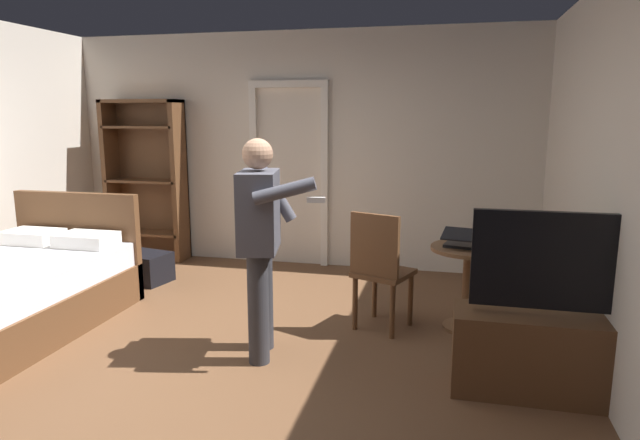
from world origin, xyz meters
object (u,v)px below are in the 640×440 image
at_px(bed, 11,293).
at_px(tv_flatscreen, 553,345).
at_px(bottle_on_table, 489,236).
at_px(laptop, 465,241).
at_px(bookshelf, 147,174).
at_px(person_blue_shirt, 261,233).
at_px(side_table, 468,274).
at_px(suitcase_dark, 144,267).
at_px(wooden_chair, 380,266).

xyz_separation_m(bed, tv_flatscreen, (4.16, -0.16, 0.04)).
distance_m(tv_flatscreen, bottle_on_table, 1.10).
bearing_deg(laptop, bookshelf, 157.53).
height_order(laptop, bottle_on_table, bottle_on_table).
relative_size(laptop, person_blue_shirt, 0.24).
xyz_separation_m(side_table, suitcase_dark, (-3.30, 0.56, -0.31)).
bearing_deg(side_table, bed, -166.88).
xyz_separation_m(side_table, laptop, (-0.04, -0.04, 0.28)).
bearing_deg(bottle_on_table, tv_flatscreen, -69.04).
bearing_deg(laptop, bottle_on_table, -11.91).
height_order(bed, side_table, bed).
bearing_deg(bookshelf, person_blue_shirt, -45.88).
distance_m(bed, tv_flatscreen, 4.16).
xyz_separation_m(tv_flatscreen, side_table, (-0.50, 1.01, 0.13)).
height_order(tv_flatscreen, bottle_on_table, tv_flatscreen).
height_order(bookshelf, laptop, bookshelf).
xyz_separation_m(bed, bottle_on_table, (3.80, 0.77, 0.51)).
bearing_deg(suitcase_dark, tv_flatscreen, -10.35).
bearing_deg(suitcase_dark, laptop, 1.64).
bearing_deg(tv_flatscreen, wooden_chair, 145.69).
height_order(wooden_chair, person_blue_shirt, person_blue_shirt).
bearing_deg(tv_flatscreen, suitcase_dark, 157.49).
bearing_deg(tv_flatscreen, laptop, 118.95).
xyz_separation_m(wooden_chair, person_blue_shirt, (-0.77, -0.67, 0.38)).
bearing_deg(bottle_on_table, bed, -168.50).
bearing_deg(bookshelf, wooden_chair, -28.91).
distance_m(bottle_on_table, person_blue_shirt, 1.80).
relative_size(bed, side_table, 2.88).
distance_m(person_blue_shirt, suitcase_dark, 2.44).
relative_size(bed, suitcase_dark, 3.83).
bearing_deg(wooden_chair, bottle_on_table, 7.75).
distance_m(bed, side_table, 3.77).
bearing_deg(suitcase_dark, bookshelf, 128.39).
relative_size(bottle_on_table, suitcase_dark, 0.53).
relative_size(bookshelf, tv_flatscreen, 1.58).
bearing_deg(laptop, wooden_chair, -167.04).
bearing_deg(bookshelf, tv_flatscreen, -30.49).
distance_m(laptop, person_blue_shirt, 1.66).
relative_size(side_table, bottle_on_table, 2.51).
distance_m(laptop, suitcase_dark, 3.37).
bearing_deg(wooden_chair, suitcase_dark, 163.76).
bearing_deg(tv_flatscreen, side_table, 116.17).
relative_size(laptop, wooden_chair, 0.39).
relative_size(bookshelf, side_table, 2.75).
xyz_separation_m(tv_flatscreen, bottle_on_table, (-0.36, 0.93, 0.48)).
bearing_deg(bookshelf, bottle_on_table, -22.01).
distance_m(tv_flatscreen, wooden_chair, 1.46).
height_order(laptop, wooden_chair, wooden_chair).
bearing_deg(tv_flatscreen, bookshelf, 149.51).
bearing_deg(side_table, bottle_on_table, -29.74).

